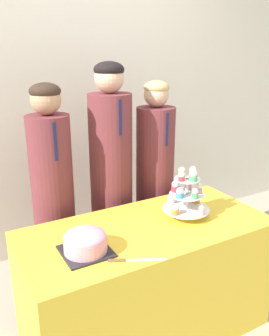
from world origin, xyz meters
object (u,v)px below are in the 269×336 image
round_cake (85,241)px  student_0 (54,205)px  student_2 (155,186)px  cake_knife (127,260)px  student_1 (112,186)px  cupcake_stand (186,193)px

round_cake → student_0: student_0 is taller
round_cake → student_2: (0.79, 0.62, -0.08)m
cake_knife → student_0: (-0.11, 0.78, -0.00)m
round_cake → student_1: (0.44, 0.62, -0.01)m
student_0 → student_2: 0.75m
cupcake_stand → student_2: student_2 is taller
student_1 → student_2: (0.35, -0.00, -0.07)m
cake_knife → cupcake_stand: cupcake_stand is taller
cupcake_stand → student_2: bearing=76.8°
cupcake_stand → student_2: 0.57m
student_1 → student_2: 0.35m
cupcake_stand → student_0: (-0.63, 0.53, -0.15)m
round_cake → student_0: bearing=87.0°
cake_knife → student_0: size_ratio=0.17×
student_1 → cake_knife: bearing=-110.9°
round_cake → cupcake_stand: cupcake_stand is taller
student_0 → student_1: student_1 is taller
cake_knife → student_1: bearing=95.5°
cake_knife → student_2: bearing=76.7°
cupcake_stand → student_1: (-0.22, 0.53, -0.10)m
student_0 → student_2: size_ratio=1.01×
round_cake → cupcake_stand: size_ratio=0.77×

